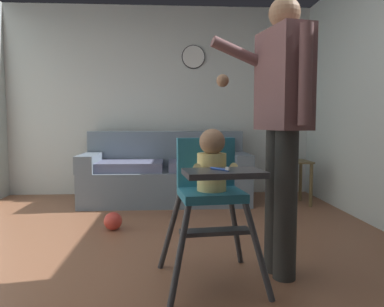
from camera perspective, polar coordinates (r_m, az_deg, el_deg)
ground at (r=2.46m, az=-6.66°, el=-19.56°), size 5.66×6.97×0.10m
wall_far at (r=4.96m, az=-5.01°, el=8.21°), size 4.86×0.06×2.52m
couch at (r=4.48m, az=-4.04°, el=-3.32°), size 2.00×0.86×0.86m
high_chair at (r=2.13m, az=3.03°, el=-4.03°), size 0.67×0.77×0.94m
adult_standing at (r=2.29m, az=13.98°, el=5.00°), size 0.58×0.50×1.72m
toy_ball at (r=3.38m, az=-12.39°, el=-10.39°), size 0.16×0.16×0.16m
side_table at (r=4.46m, az=15.51°, el=-2.88°), size 0.40×0.40×0.52m
sippy_cup at (r=4.44m, az=15.69°, el=-0.45°), size 0.07×0.07×0.10m
wall_clock at (r=5.00m, az=0.22°, el=15.03°), size 0.32×0.04×0.32m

